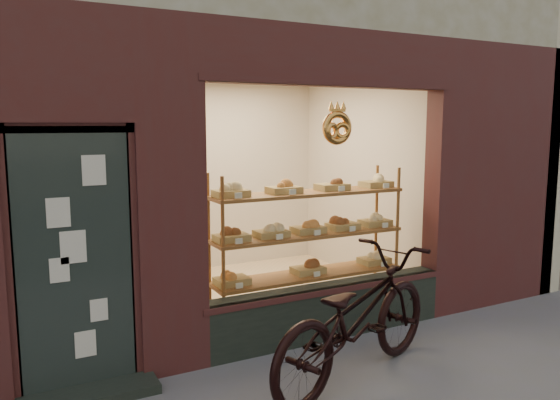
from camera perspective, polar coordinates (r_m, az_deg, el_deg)
display_shelf at (r=5.96m, az=2.96°, el=-4.80°), size 2.20×0.45×1.70m
bicycle at (r=4.80m, az=7.92°, el=-12.02°), size 2.24×1.39×1.11m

